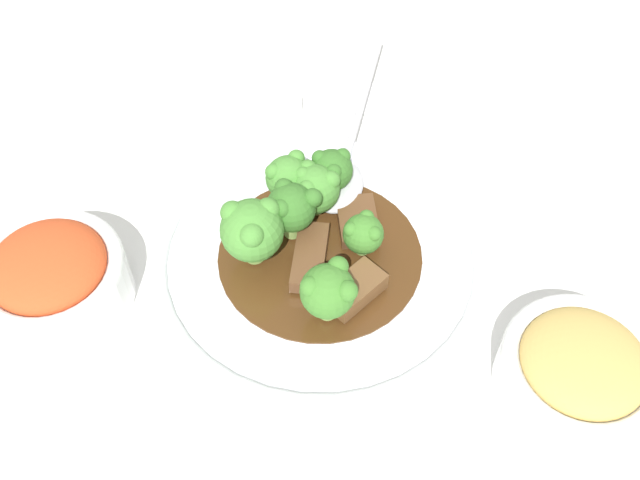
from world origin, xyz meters
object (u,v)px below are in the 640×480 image
beef_strip_1 (310,257)px  broccoli_floret_3 (363,233)px  beef_strip_2 (355,289)px  broccoli_floret_1 (291,207)px  broccoli_floret_2 (252,230)px  main_plate (320,258)px  beef_strip_0 (358,221)px  sauce_dish (271,103)px  broccoli_floret_6 (328,291)px  broccoli_floret_0 (288,177)px  side_bowl_kimchi (53,278)px  broccoli_floret_5 (332,170)px  side_bowl_appetizer (579,370)px  serving_spoon (343,167)px  broccoli_floret_4 (315,188)px

beef_strip_1 → broccoli_floret_3: 0.05m
beef_strip_2 → broccoli_floret_1: bearing=-67.5°
beef_strip_1 → beef_strip_2: bearing=121.0°
beef_strip_2 → broccoli_floret_2: size_ratio=0.95×
main_plate → beef_strip_0: 0.04m
sauce_dish → broccoli_floret_6: bearing=85.8°
broccoli_floret_0 → broccoli_floret_6: 0.12m
beef_strip_0 → beef_strip_2: size_ratio=1.00×
side_bowl_kimchi → broccoli_floret_5: bearing=-171.8°
side_bowl_kimchi → side_bowl_appetizer: size_ratio=1.00×
broccoli_floret_3 → broccoli_floret_6: (0.04, 0.05, 0.01)m
beef_strip_1 → beef_strip_2: (-0.02, 0.04, 0.00)m
side_bowl_appetizer → beef_strip_1: bearing=-43.9°
sauce_dish → broccoli_floret_1: bearing=82.0°
broccoli_floret_0 → broccoli_floret_2: bearing=49.9°
broccoli_floret_6 → broccoli_floret_1: bearing=-86.2°
broccoli_floret_0 → broccoli_floret_1: 0.03m
main_plate → broccoli_floret_6: 0.07m
serving_spoon → broccoli_floret_4: bearing=44.5°
broccoli_floret_1 → broccoli_floret_5: (-0.04, -0.03, -0.00)m
sauce_dish → side_bowl_appetizer: bearing=111.2°
beef_strip_0 → serving_spoon: size_ratio=0.24×
broccoli_floret_0 → broccoli_floret_2: 0.06m
beef_strip_1 → sauce_dish: 0.20m
broccoli_floret_3 → side_bowl_kimchi: bearing=-8.0°
broccoli_floret_1 → serving_spoon: broccoli_floret_1 is taller
serving_spoon → side_bowl_appetizer: size_ratio=1.97×
main_plate → sauce_dish: size_ratio=4.34×
beef_strip_2 → broccoli_floret_4: 0.09m
broccoli_floret_0 → side_bowl_appetizer: 0.26m
broccoli_floret_2 → broccoli_floret_3: 0.09m
beef_strip_1 → broccoli_floret_4: broccoli_floret_4 is taller
broccoli_floret_2 → broccoli_floret_5: 0.09m
beef_strip_0 → side_bowl_appetizer: (-0.11, 0.17, 0.00)m
broccoli_floret_5 → side_bowl_kimchi: 0.23m
broccoli_floret_0 → broccoli_floret_6: broccoli_floret_6 is taller
beef_strip_2 → side_bowl_kimchi: (0.22, -0.07, 0.00)m
broccoli_floret_3 → side_bowl_appetizer: broccoli_floret_3 is taller
beef_strip_0 → broccoli_floret_2: broccoli_floret_2 is taller
beef_strip_1 → broccoli_floret_3: bearing=179.1°
broccoli_floret_6 → broccoli_floret_3: bearing=-131.6°
broccoli_floret_2 → serving_spoon: 0.12m
main_plate → beef_strip_0: (-0.04, -0.02, 0.01)m
broccoli_floret_3 → sauce_dish: size_ratio=0.61×
broccoli_floret_5 → serving_spoon: size_ratio=0.20×
beef_strip_0 → beef_strip_1: beef_strip_1 is taller
beef_strip_1 → broccoli_floret_6: broccoli_floret_6 is taller
side_bowl_kimchi → sauce_dish: size_ratio=1.85×
broccoli_floret_1 → serving_spoon: (-0.06, -0.05, -0.03)m
beef_strip_0 → broccoli_floret_0: (0.05, -0.04, 0.02)m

